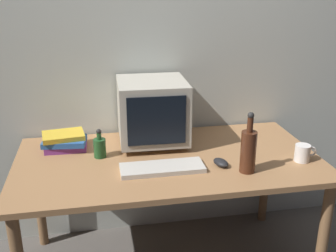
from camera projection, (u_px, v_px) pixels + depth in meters
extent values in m
cube|color=beige|center=(153.00, 42.00, 2.43)|extent=(4.00, 0.08, 2.50)
cube|color=#9E7047|center=(168.00, 160.00, 2.17)|extent=(1.62, 0.85, 0.03)
cylinder|color=brown|center=(323.00, 240.00, 2.09)|extent=(0.06, 0.06, 0.68)
cylinder|color=brown|center=(39.00, 197.00, 2.50)|extent=(0.06, 0.06, 0.68)
cylinder|color=brown|center=(266.00, 176.00, 2.76)|extent=(0.06, 0.06, 0.68)
cube|color=#B2AD9E|center=(153.00, 140.00, 2.36)|extent=(0.29, 0.25, 0.03)
cube|color=#B2AD9E|center=(152.00, 110.00, 2.30)|extent=(0.39, 0.39, 0.34)
cube|color=black|center=(157.00, 121.00, 2.12)|extent=(0.31, 0.02, 0.27)
cube|color=beige|center=(162.00, 168.00, 2.02)|extent=(0.42, 0.15, 0.02)
ellipsoid|color=black|center=(221.00, 163.00, 2.06)|extent=(0.09, 0.11, 0.04)
cylinder|color=#472314|center=(248.00, 152.00, 1.97)|extent=(0.08, 0.08, 0.21)
cylinder|color=#472314|center=(250.00, 125.00, 1.93)|extent=(0.03, 0.03, 0.07)
sphere|color=#262626|center=(251.00, 115.00, 1.91)|extent=(0.03, 0.03, 0.03)
cylinder|color=#1E4C23|center=(100.00, 148.00, 2.16)|extent=(0.07, 0.07, 0.10)
cylinder|color=#1E4C23|center=(99.00, 136.00, 2.13)|extent=(0.03, 0.03, 0.04)
sphere|color=#262626|center=(99.00, 132.00, 2.12)|extent=(0.03, 0.03, 0.03)
cube|color=#843893|center=(66.00, 146.00, 2.27)|extent=(0.23, 0.17, 0.04)
cube|color=#28569E|center=(65.00, 141.00, 2.25)|extent=(0.25, 0.17, 0.03)
cube|color=gold|center=(63.00, 136.00, 2.25)|extent=(0.24, 0.19, 0.03)
cylinder|color=white|center=(302.00, 153.00, 2.11)|extent=(0.08, 0.08, 0.09)
torus|color=white|center=(312.00, 151.00, 2.12)|extent=(0.06, 0.01, 0.06)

